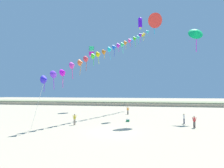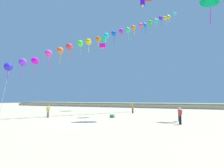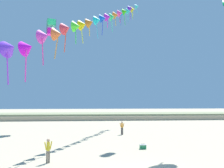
{
  "view_description": "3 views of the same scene",
  "coord_description": "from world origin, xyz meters",
  "px_view_note": "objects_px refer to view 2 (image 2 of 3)",
  "views": [
    {
      "loc": [
        3.74,
        -22.14,
        5.12
      ],
      "look_at": [
        -2.45,
        13.93,
        6.71
      ],
      "focal_mm": 28.0,
      "sensor_mm": 36.0,
      "label": 1
    },
    {
      "loc": [
        14.49,
        -16.96,
        2.54
      ],
      "look_at": [
        -0.23,
        10.67,
        4.96
      ],
      "focal_mm": 32.0,
      "sensor_mm": 36.0,
      "label": 2
    },
    {
      "loc": [
        -3.4,
        -14.07,
        4.42
      ],
      "look_at": [
        -1.37,
        9.8,
        6.14
      ],
      "focal_mm": 38.0,
      "sensor_mm": 36.0,
      "label": 3
    }
  ],
  "objects_px": {
    "large_kite_outer_drift": "(143,0)",
    "person_near_left": "(180,115)",
    "large_kite_high_solo": "(103,43)",
    "person_far_left": "(133,108)",
    "beach_cooler": "(112,116)",
    "person_near_right": "(48,111)",
    "person_mid_center": "(179,113)"
  },
  "relations": [
    {
      "from": "person_far_left",
      "to": "beach_cooler",
      "type": "distance_m",
      "value": 9.47
    },
    {
      "from": "person_near_left",
      "to": "person_near_right",
      "type": "relative_size",
      "value": 1.0
    },
    {
      "from": "person_far_left",
      "to": "large_kite_high_solo",
      "type": "relative_size",
      "value": 0.7
    },
    {
      "from": "person_near_right",
      "to": "large_kite_high_solo",
      "type": "xyz_separation_m",
      "value": [
        -3.57,
        20.9,
        15.37
      ]
    },
    {
      "from": "person_far_left",
      "to": "large_kite_outer_drift",
      "type": "bearing_deg",
      "value": -36.72
    },
    {
      "from": "person_near_right",
      "to": "large_kite_outer_drift",
      "type": "distance_m",
      "value": 24.23
    },
    {
      "from": "person_near_left",
      "to": "person_near_right",
      "type": "distance_m",
      "value": 17.52
    },
    {
      "from": "person_mid_center",
      "to": "large_kite_high_solo",
      "type": "distance_m",
      "value": 30.69
    },
    {
      "from": "person_near_left",
      "to": "person_far_left",
      "type": "xyz_separation_m",
      "value": [
        -10.41,
        12.92,
        0.02
      ]
    },
    {
      "from": "large_kite_high_solo",
      "to": "beach_cooler",
      "type": "distance_m",
      "value": 25.8
    },
    {
      "from": "person_near_left",
      "to": "person_far_left",
      "type": "distance_m",
      "value": 16.59
    },
    {
      "from": "person_near_left",
      "to": "person_near_right",
      "type": "xyz_separation_m",
      "value": [
        -17.5,
        -0.8,
        0.0
      ]
    },
    {
      "from": "person_near_right",
      "to": "beach_cooler",
      "type": "distance_m",
      "value": 8.97
    },
    {
      "from": "person_near_left",
      "to": "large_kite_outer_drift",
      "type": "height_order",
      "value": "large_kite_outer_drift"
    },
    {
      "from": "person_near_left",
      "to": "person_mid_center",
      "type": "distance_m",
      "value": 3.22
    },
    {
      "from": "beach_cooler",
      "to": "large_kite_outer_drift",
      "type": "bearing_deg",
      "value": 73.51
    },
    {
      "from": "person_far_left",
      "to": "beach_cooler",
      "type": "relative_size",
      "value": 3.03
    },
    {
      "from": "person_far_left",
      "to": "large_kite_outer_drift",
      "type": "height_order",
      "value": "large_kite_outer_drift"
    },
    {
      "from": "person_far_left",
      "to": "person_near_right",
      "type": "bearing_deg",
      "value": -117.31
    },
    {
      "from": "person_near_right",
      "to": "person_mid_center",
      "type": "height_order",
      "value": "person_near_right"
    },
    {
      "from": "person_mid_center",
      "to": "large_kite_outer_drift",
      "type": "xyz_separation_m",
      "value": [
        -6.86,
        7.62,
        18.87
      ]
    },
    {
      "from": "large_kite_outer_drift",
      "to": "person_near_right",
      "type": "bearing_deg",
      "value": -130.75
    },
    {
      "from": "person_near_left",
      "to": "large_kite_high_solo",
      "type": "distance_m",
      "value": 32.93
    },
    {
      "from": "person_near_left",
      "to": "person_mid_center",
      "type": "relative_size",
      "value": 1.07
    },
    {
      "from": "person_near_right",
      "to": "person_near_left",
      "type": "bearing_deg",
      "value": 2.63
    },
    {
      "from": "large_kite_high_solo",
      "to": "large_kite_outer_drift",
      "type": "relative_size",
      "value": 0.94
    },
    {
      "from": "large_kite_outer_drift",
      "to": "beach_cooler",
      "type": "xyz_separation_m",
      "value": [
        -2.15,
        -7.26,
        -19.59
      ]
    },
    {
      "from": "large_kite_outer_drift",
      "to": "person_near_left",
      "type": "bearing_deg",
      "value": -55.03
    },
    {
      "from": "person_far_left",
      "to": "large_kite_outer_drift",
      "type": "xyz_separation_m",
      "value": [
        2.89,
        -2.15,
        18.79
      ]
    },
    {
      "from": "person_near_right",
      "to": "person_mid_center",
      "type": "relative_size",
      "value": 1.07
    },
    {
      "from": "large_kite_high_solo",
      "to": "beach_cooler",
      "type": "xyz_separation_m",
      "value": [
        11.39,
        -16.59,
        -16.15
      ]
    },
    {
      "from": "person_near_left",
      "to": "large_kite_high_solo",
      "type": "relative_size",
      "value": 0.69
    }
  ]
}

